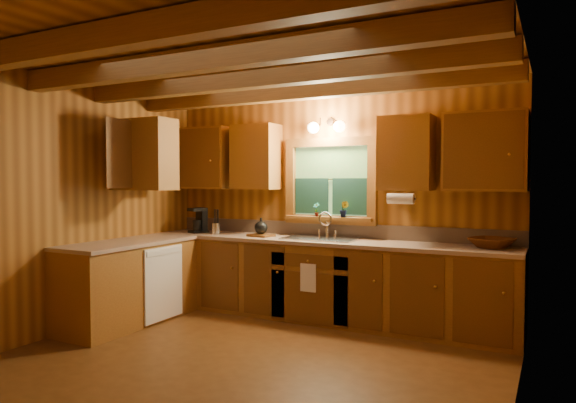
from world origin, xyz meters
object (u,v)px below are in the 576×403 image
(sink, at_px, (321,243))
(wicker_basket, at_px, (492,243))
(coffee_maker, at_px, (200,220))
(cutting_board, at_px, (261,235))

(sink, height_order, wicker_basket, sink)
(wicker_basket, bearing_deg, sink, -178.29)
(sink, distance_m, wicker_basket, 1.79)
(sink, relative_size, coffee_maker, 2.63)
(cutting_board, xyz_separation_m, wicker_basket, (2.52, 0.12, 0.04))
(coffee_maker, height_order, cutting_board, coffee_maker)
(cutting_board, distance_m, wicker_basket, 2.52)
(cutting_board, bearing_deg, coffee_maker, -172.44)
(wicker_basket, bearing_deg, coffee_maker, -178.68)
(sink, xyz_separation_m, cutting_board, (-0.74, -0.07, 0.06))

